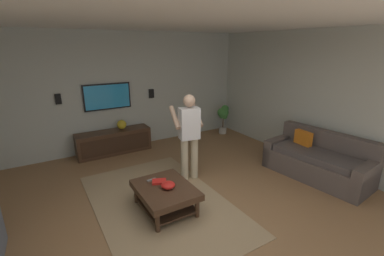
{
  "coord_description": "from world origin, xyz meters",
  "views": [
    {
      "loc": [
        -2.86,
        1.74,
        2.47
      ],
      "look_at": [
        0.65,
        -0.38,
        1.19
      ],
      "focal_mm": 24.84,
      "sensor_mm": 36.0,
      "label": 1
    }
  ],
  "objects_px": {
    "potted_plant_short": "(223,115)",
    "bowl": "(168,185)",
    "remote_black": "(168,183)",
    "remote_grey": "(152,180)",
    "wall_speaker_left": "(151,93)",
    "tv": "(107,97)",
    "wall_speaker_right": "(58,99)",
    "person_standing": "(189,132)",
    "vase_round": "(122,125)",
    "media_console": "(114,142)",
    "remote_white": "(171,186)",
    "coffee_table": "(165,193)",
    "book": "(159,182)",
    "couch": "(318,161)"
  },
  "relations": [
    {
      "from": "couch",
      "to": "wall_speaker_left",
      "type": "distance_m",
      "value": 4.12
    },
    {
      "from": "potted_plant_short",
      "to": "remote_white",
      "type": "distance_m",
      "value": 3.98
    },
    {
      "from": "person_standing",
      "to": "vase_round",
      "type": "distance_m",
      "value": 2.17
    },
    {
      "from": "tv",
      "to": "wall_speaker_right",
      "type": "relative_size",
      "value": 4.9
    },
    {
      "from": "bowl",
      "to": "wall_speaker_right",
      "type": "distance_m",
      "value": 3.35
    },
    {
      "from": "bowl",
      "to": "wall_speaker_right",
      "type": "bearing_deg",
      "value": 19.9
    },
    {
      "from": "bowl",
      "to": "person_standing",
      "type": "bearing_deg",
      "value": -47.24
    },
    {
      "from": "remote_white",
      "to": "book",
      "type": "height_order",
      "value": "book"
    },
    {
      "from": "person_standing",
      "to": "wall_speaker_right",
      "type": "relative_size",
      "value": 7.45
    },
    {
      "from": "media_console",
      "to": "coffee_table",
      "type": "bearing_deg",
      "value": 0.72
    },
    {
      "from": "bowl",
      "to": "vase_round",
      "type": "bearing_deg",
      "value": -3.27
    },
    {
      "from": "potted_plant_short",
      "to": "remote_black",
      "type": "relative_size",
      "value": 5.53
    },
    {
      "from": "media_console",
      "to": "remote_white",
      "type": "relative_size",
      "value": 11.33
    },
    {
      "from": "potted_plant_short",
      "to": "remote_black",
      "type": "height_order",
      "value": "potted_plant_short"
    },
    {
      "from": "remote_white",
      "to": "vase_round",
      "type": "bearing_deg",
      "value": -166.17
    },
    {
      "from": "media_console",
      "to": "remote_grey",
      "type": "xyz_separation_m",
      "value": [
        -2.43,
        0.06,
        0.14
      ]
    },
    {
      "from": "media_console",
      "to": "vase_round",
      "type": "xyz_separation_m",
      "value": [
        0.04,
        -0.22,
        0.39
      ]
    },
    {
      "from": "person_standing",
      "to": "remote_white",
      "type": "xyz_separation_m",
      "value": [
        -0.74,
        0.76,
        -0.52
      ]
    },
    {
      "from": "tv",
      "to": "wall_speaker_right",
      "type": "height_order",
      "value": "tv"
    },
    {
      "from": "couch",
      "to": "remote_white",
      "type": "xyz_separation_m",
      "value": [
        0.49,
        2.94,
        0.09
      ]
    },
    {
      "from": "book",
      "to": "wall_speaker_right",
      "type": "distance_m",
      "value": 3.14
    },
    {
      "from": "media_console",
      "to": "remote_black",
      "type": "height_order",
      "value": "media_console"
    },
    {
      "from": "media_console",
      "to": "vase_round",
      "type": "relative_size",
      "value": 7.73
    },
    {
      "from": "bowl",
      "to": "vase_round",
      "type": "relative_size",
      "value": 0.99
    },
    {
      "from": "media_console",
      "to": "person_standing",
      "type": "relative_size",
      "value": 1.04
    },
    {
      "from": "coffee_table",
      "to": "book",
      "type": "xyz_separation_m",
      "value": [
        0.17,
        0.02,
        0.12
      ]
    },
    {
      "from": "media_console",
      "to": "remote_grey",
      "type": "relative_size",
      "value": 11.33
    },
    {
      "from": "potted_plant_short",
      "to": "bowl",
      "type": "relative_size",
      "value": 3.83
    },
    {
      "from": "couch",
      "to": "wall_speaker_right",
      "type": "height_order",
      "value": "wall_speaker_right"
    },
    {
      "from": "vase_round",
      "to": "wall_speaker_right",
      "type": "bearing_deg",
      "value": 80.17
    },
    {
      "from": "book",
      "to": "couch",
      "type": "bearing_deg",
      "value": -169.47
    },
    {
      "from": "remote_black",
      "to": "remote_grey",
      "type": "xyz_separation_m",
      "value": [
        0.22,
        0.18,
        0.0
      ]
    },
    {
      "from": "coffee_table",
      "to": "remote_white",
      "type": "xyz_separation_m",
      "value": [
        -0.03,
        -0.08,
        0.12
      ]
    },
    {
      "from": "media_console",
      "to": "book",
      "type": "distance_m",
      "value": 2.56
    },
    {
      "from": "book",
      "to": "tv",
      "type": "bearing_deg",
      "value": -66.4
    },
    {
      "from": "wall_speaker_right",
      "to": "remote_black",
      "type": "bearing_deg",
      "value": -158.45
    },
    {
      "from": "remote_black",
      "to": "remote_grey",
      "type": "bearing_deg",
      "value": -30.15
    },
    {
      "from": "tv",
      "to": "book",
      "type": "height_order",
      "value": "tv"
    },
    {
      "from": "tv",
      "to": "wall_speaker_left",
      "type": "relative_size",
      "value": 4.9
    },
    {
      "from": "bowl",
      "to": "remote_black",
      "type": "bearing_deg",
      "value": -22.66
    },
    {
      "from": "potted_plant_short",
      "to": "remote_black",
      "type": "bearing_deg",
      "value": 129.68
    },
    {
      "from": "remote_black",
      "to": "remote_white",
      "type": "bearing_deg",
      "value": 111.49
    },
    {
      "from": "wall_speaker_left",
      "to": "coffee_table",
      "type": "bearing_deg",
      "value": 160.18
    },
    {
      "from": "vase_round",
      "to": "media_console",
      "type": "bearing_deg",
      "value": 99.25
    },
    {
      "from": "couch",
      "to": "wall_speaker_right",
      "type": "distance_m",
      "value": 5.48
    },
    {
      "from": "potted_plant_short",
      "to": "bowl",
      "type": "height_order",
      "value": "potted_plant_short"
    },
    {
      "from": "bowl",
      "to": "wall_speaker_left",
      "type": "distance_m",
      "value": 3.31
    },
    {
      "from": "couch",
      "to": "coffee_table",
      "type": "xyz_separation_m",
      "value": [
        0.52,
        3.02,
        -0.02
      ]
    },
    {
      "from": "person_standing",
      "to": "remote_black",
      "type": "distance_m",
      "value": 1.12
    },
    {
      "from": "coffee_table",
      "to": "remote_grey",
      "type": "distance_m",
      "value": 0.33
    }
  ]
}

